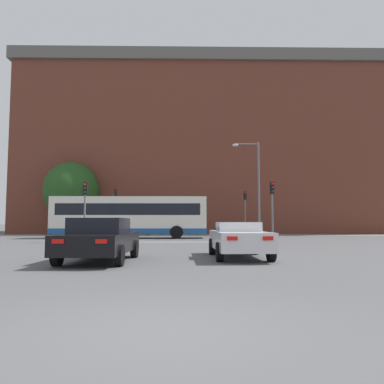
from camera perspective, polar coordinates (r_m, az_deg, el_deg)
name	(u,v)px	position (r m, az deg, el deg)	size (l,w,h in m)	color
ground_plane	(160,332)	(4.77, -4.82, -20.42)	(400.00, 400.00, 0.00)	#545456
stop_line_strip	(181,242)	(24.18, -1.68, -7.64)	(9.57, 0.30, 0.01)	silver
far_pavement	(183,235)	(36.42, -1.44, -6.60)	(70.64, 2.50, 0.01)	gray
brick_civic_building	(214,153)	(48.27, 3.41, 6.03)	(45.85, 16.49, 22.96)	brown
car_saloon_left	(100,239)	(12.79, -13.82, -6.98)	(2.14, 4.45, 1.43)	black
car_roadster_right	(239,239)	(13.83, 7.12, -7.14)	(1.98, 4.44, 1.29)	silver
bus_crossing_lead	(130,216)	(30.48, -9.44, -3.63)	(12.20, 2.63, 3.28)	silver
traffic_light_near_right	(272,201)	(25.54, 12.13, -1.37)	(0.26, 0.31, 3.97)	slate
traffic_light_far_right	(245,206)	(36.26, 8.11, -2.09)	(0.26, 0.31, 4.22)	slate
traffic_light_near_left	(85,202)	(25.28, -16.01, -1.41)	(0.26, 0.31, 3.86)	slate
traffic_light_far_left	(116,203)	(36.03, -11.56, -1.70)	(0.26, 0.31, 4.56)	slate
street_lamp_junction	(254,180)	(29.73, 9.47, 1.89)	(2.15, 0.36, 7.59)	slate
pedestrian_waiting	(148,224)	(36.44, -6.73, -4.92)	(0.45, 0.33, 1.78)	black
pedestrian_walking_east	(95,225)	(37.09, -14.52, -4.95)	(0.45, 0.34, 1.63)	brown
pedestrian_walking_west	(73,225)	(37.33, -17.70, -4.76)	(0.45, 0.32, 1.75)	black
tree_by_building	(71,190)	(40.13, -17.92, 0.24)	(5.52, 5.52, 7.41)	#4C3823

